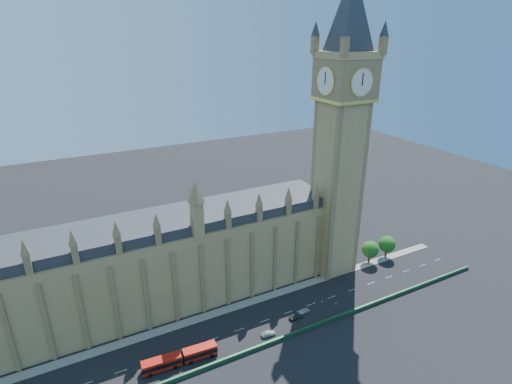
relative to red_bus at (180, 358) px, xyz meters
name	(u,v)px	position (x,y,z in m)	size (l,w,h in m)	color
ground	(252,325)	(22.28, 4.25, -1.68)	(400.00, 400.00, 0.00)	black
palace_westminster	(140,268)	(-2.72, 26.25, 12.19)	(120.00, 20.00, 28.00)	#A0854D
elizabeth_tower	(343,112)	(60.28, 18.24, 52.88)	(20.59, 20.59, 105.00)	#A0854D
bridge_parapet	(268,344)	(22.28, -4.75, -1.08)	(160.00, 0.60, 1.20)	#1E4C2D
kerb_north	(238,306)	(22.28, 13.75, -1.60)	(160.00, 3.00, 0.16)	gray
tree_east_near	(371,249)	(74.50, 14.33, 3.97)	(6.00, 6.00, 8.50)	#382619
tree_east_far	(387,244)	(82.50, 14.33, 3.97)	(6.00, 6.00, 8.50)	#382619
red_bus	(180,358)	(0.00, 0.00, 0.00)	(18.89, 4.09, 3.19)	red
car_grey	(296,316)	(34.90, 0.98, -0.95)	(1.73, 4.30, 1.47)	#3B3E43
car_silver	(268,334)	(24.28, -1.55, -1.03)	(1.38, 3.96, 1.31)	#97999E
car_white	(303,311)	(38.09, 1.98, -1.06)	(1.72, 4.24, 1.23)	silver
cone_a	(301,313)	(37.05, 1.76, -1.33)	(0.58, 0.58, 0.71)	black
cone_b	(336,304)	(49.03, 0.62, -1.37)	(0.49, 0.49, 0.63)	black
cone_c	(314,303)	(43.55, 4.17, -1.35)	(0.43, 0.43, 0.66)	black
cone_d	(322,302)	(45.85, 3.49, -1.35)	(0.51, 0.51, 0.67)	black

